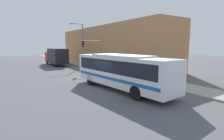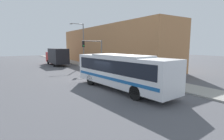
# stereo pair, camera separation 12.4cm
# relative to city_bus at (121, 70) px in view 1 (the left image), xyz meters

# --- Properties ---
(ground_plane) EXTENTS (120.00, 120.00, 0.00)m
(ground_plane) POSITION_rel_city_bus_xyz_m (-0.78, 0.95, -1.80)
(ground_plane) COLOR #515156
(sidewalk) EXTENTS (2.98, 70.00, 0.14)m
(sidewalk) POSITION_rel_city_bus_xyz_m (5.21, 20.95, -1.73)
(sidewalk) COLOR gray
(sidewalk) RESTS_ON ground_plane
(building_facade) EXTENTS (6.00, 32.65, 7.42)m
(building_facade) POSITION_rel_city_bus_xyz_m (9.70, 18.28, 1.91)
(building_facade) COLOR #B27A4C
(building_facade) RESTS_ON ground_plane
(city_bus) EXTENTS (3.42, 10.70, 3.08)m
(city_bus) POSITION_rel_city_bus_xyz_m (0.00, 0.00, 0.00)
(city_bus) COLOR silver
(city_bus) RESTS_ON ground_plane
(delivery_truck) EXTENTS (2.48, 8.18, 3.27)m
(delivery_truck) POSITION_rel_city_bus_xyz_m (0.73, 22.56, -0.04)
(delivery_truck) COLOR black
(delivery_truck) RESTS_ON ground_plane
(fire_hydrant) EXTENTS (0.28, 0.38, 0.74)m
(fire_hydrant) POSITION_rel_city_bus_xyz_m (4.32, 4.57, -1.29)
(fire_hydrant) COLOR red
(fire_hydrant) RESTS_ON sidewalk
(traffic_light_pole) EXTENTS (3.28, 0.35, 4.52)m
(traffic_light_pole) POSITION_rel_city_bus_xyz_m (3.25, 11.32, 1.49)
(traffic_light_pole) COLOR slate
(traffic_light_pole) RESTS_ON sidewalk
(street_lamp) EXTENTS (2.66, 0.28, 7.69)m
(street_lamp) POSITION_rel_city_bus_xyz_m (4.24, 18.29, 2.89)
(street_lamp) COLOR slate
(street_lamp) RESTS_ON sidewalk
(pedestrian_near_corner) EXTENTS (0.34, 0.34, 1.60)m
(pedestrian_near_corner) POSITION_rel_city_bus_xyz_m (5.26, 13.00, -0.85)
(pedestrian_near_corner) COLOR slate
(pedestrian_near_corner) RESTS_ON sidewalk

